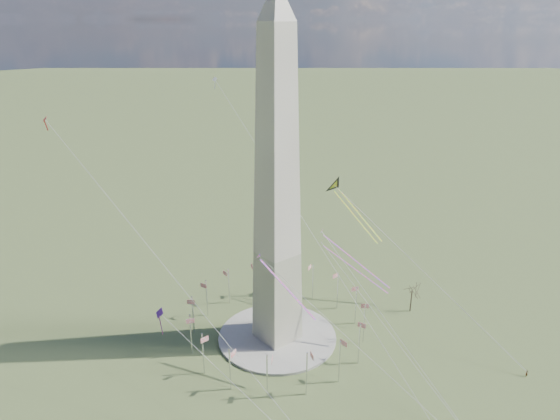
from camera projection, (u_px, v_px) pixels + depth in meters
ground at (277, 337)px, 152.94m from camera, size 2000.00×2000.00×0.00m
plaza at (277, 336)px, 152.80m from camera, size 36.00×36.00×0.80m
washington_monument at (277, 189)px, 135.80m from camera, size 15.56×15.56×100.00m
flagpole_ring at (277, 317)px, 150.34m from camera, size 54.40×54.40×13.00m
tree_near at (412, 290)px, 163.97m from camera, size 6.49×6.49×11.37m
person_east at (527, 373)px, 135.95m from camera, size 0.74×0.51×1.94m
kite_delta_black at (337, 188)px, 163.88m from camera, size 8.08×21.59×17.87m
kite_diamond_purple at (160, 316)px, 133.31m from camera, size 1.96×2.98×8.96m
kite_streamer_left at (345, 252)px, 144.41m from camera, size 10.61×20.07×14.89m
kite_streamer_mid at (279, 279)px, 130.46m from camera, size 5.14×19.00×13.18m
kite_streamer_right at (344, 260)px, 170.02m from camera, size 14.12×21.42×16.74m
kite_small_red at (45, 121)px, 131.40m from camera, size 1.29×1.85×3.87m
kite_small_white at (215, 80)px, 171.98m from camera, size 1.19×1.59×4.06m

